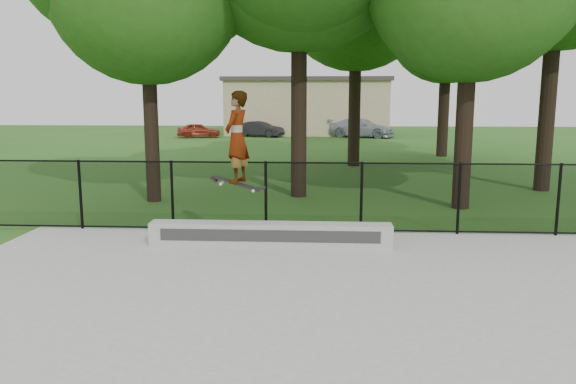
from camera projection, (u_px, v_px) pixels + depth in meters
The scene contains 9 objects.
ground at pixel (397, 369), 6.01m from camera, with size 100.00×100.00×0.00m, color #225919.
concrete_slab at pixel (397, 367), 6.00m from camera, with size 14.00×12.00×0.06m, color #9D9D98.
grind_ledge at pixel (270, 235), 10.69m from camera, with size 4.61×0.40×0.45m, color #B7B8B2.
car_a at pixel (199, 130), 39.60m from camera, with size 1.22×3.02×1.03m, color maroon.
car_b at pixel (260, 129), 40.41m from camera, with size 1.18×3.07×1.12m, color black.
car_c at pixel (362, 128), 39.91m from camera, with size 1.88×4.24×1.34m, color #8F98A2.
skater_airborne at pixel (237, 139), 10.23m from camera, with size 0.81×0.70×1.88m.
chainlink_fence at pixel (361, 197), 11.67m from camera, with size 16.06×0.06×1.50m.
distant_building at pixel (307, 106), 43.15m from camera, with size 12.40×6.40×4.30m.
Camera 1 is at (-0.83, -5.66, 2.89)m, focal length 35.00 mm.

